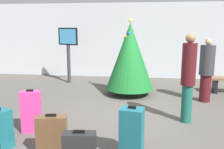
# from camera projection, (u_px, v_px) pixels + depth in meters

# --- Properties ---
(ground_plane) EXTENTS (16.00, 16.00, 0.00)m
(ground_plane) POSITION_uv_depth(u_px,v_px,m) (126.00, 114.00, 5.63)
(ground_plane) COLOR #514C47
(back_wall) EXTENTS (16.00, 0.20, 2.87)m
(back_wall) POSITION_uv_depth(u_px,v_px,m) (135.00, 41.00, 9.58)
(back_wall) COLOR #B7BCC1
(back_wall) RESTS_ON ground_plane
(holiday_tree) EXTENTS (1.38, 1.38, 2.21)m
(holiday_tree) POSITION_uv_depth(u_px,v_px,m) (130.00, 56.00, 7.06)
(holiday_tree) COLOR #4C3319
(holiday_tree) RESTS_ON ground_plane
(flight_info_kiosk) EXTENTS (0.77, 0.41, 1.94)m
(flight_info_kiosk) POSITION_uv_depth(u_px,v_px,m) (68.00, 45.00, 8.59)
(flight_info_kiosk) COLOR #333338
(flight_info_kiosk) RESTS_ON ground_plane
(traveller_0) EXTENTS (0.39, 0.39, 1.68)m
(traveller_0) POSITION_uv_depth(u_px,v_px,m) (207.00, 69.00, 6.44)
(traveller_0) COLOR #4C1419
(traveller_0) RESTS_ON ground_plane
(traveller_1) EXTENTS (0.40, 0.40, 1.84)m
(traveller_1) POSITION_uv_depth(u_px,v_px,m) (188.00, 76.00, 5.00)
(traveller_1) COLOR #19594C
(traveller_1) RESTS_ON ground_plane
(suitcase_0) EXTENTS (0.49, 0.28, 0.66)m
(suitcase_0) POSITION_uv_depth(u_px,v_px,m) (52.00, 135.00, 3.82)
(suitcase_0) COLOR brown
(suitcase_0) RESTS_ON ground_plane
(suitcase_5) EXTENTS (0.38, 0.32, 0.83)m
(suitcase_5) POSITION_uv_depth(u_px,v_px,m) (132.00, 134.00, 3.68)
(suitcase_5) COLOR #19606B
(suitcase_5) RESTS_ON ground_plane
(suitcase_6) EXTENTS (0.40, 0.28, 0.83)m
(suitcase_6) POSITION_uv_depth(u_px,v_px,m) (31.00, 112.00, 4.63)
(suitcase_6) COLOR #E5388C
(suitcase_6) RESTS_ON ground_plane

